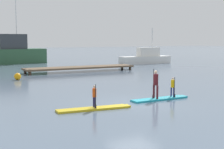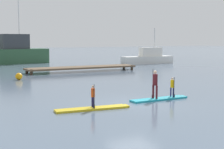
# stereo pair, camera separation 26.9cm
# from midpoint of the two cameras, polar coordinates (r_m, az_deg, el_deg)

# --- Properties ---
(ground_plane) EXTENTS (240.00, 240.00, 0.00)m
(ground_plane) POSITION_cam_midpoint_polar(r_m,az_deg,el_deg) (18.15, 3.97, -4.78)
(ground_plane) COLOR slate
(paddleboard_near) EXTENTS (3.76, 1.01, 0.10)m
(paddleboard_near) POSITION_cam_midpoint_polar(r_m,az_deg,el_deg) (16.31, -2.83, -5.83)
(paddleboard_near) COLOR gold
(paddleboard_near) RESTS_ON ground
(paddler_child_solo) EXTENTS (0.21, 0.39, 1.16)m
(paddler_child_solo) POSITION_cam_midpoint_polar(r_m,az_deg,el_deg) (16.18, -2.78, -3.55)
(paddler_child_solo) COLOR #19194C
(paddler_child_solo) RESTS_ON paddleboard_near
(paddleboard_far) EXTENTS (3.63, 0.70, 0.10)m
(paddleboard_far) POSITION_cam_midpoint_polar(r_m,az_deg,el_deg) (19.09, 8.53, -4.14)
(paddleboard_far) COLOR #1E9EB2
(paddleboard_far) RESTS_ON ground
(paddler_adult) EXTENTS (0.28, 0.50, 1.65)m
(paddler_adult) POSITION_cam_midpoint_polar(r_m,az_deg,el_deg) (18.75, 7.75, -1.36)
(paddler_adult) COLOR #4C1419
(paddler_adult) RESTS_ON paddleboard_far
(paddler_child_front) EXTENTS (0.20, 0.40, 1.15)m
(paddler_child_front) POSITION_cam_midpoint_polar(r_m,az_deg,el_deg) (19.51, 10.64, -1.93)
(paddler_child_front) COLOR #19194C
(paddler_child_front) RESTS_ON paddleboard_far
(fishing_boat_white_large) EXTENTS (12.24, 4.35, 10.58)m
(fishing_boat_white_large) POSITION_cam_midpoint_polar(r_m,az_deg,el_deg) (48.54, -17.42, 3.43)
(fishing_boat_white_large) COLOR #2D5638
(fishing_boat_white_large) RESTS_ON ground
(motor_boat_small_navy) EXTENTS (7.63, 1.97, 4.97)m
(motor_boat_small_navy) POSITION_cam_midpoint_polar(r_m,az_deg,el_deg) (47.07, 6.35, 2.84)
(motor_boat_small_navy) COLOR silver
(motor_boat_small_navy) RESTS_ON ground
(floating_dock) EXTENTS (11.88, 2.35, 0.52)m
(floating_dock) POSITION_cam_midpoint_polar(r_m,az_deg,el_deg) (35.51, -4.91, 1.20)
(floating_dock) COLOR brown
(floating_dock) RESTS_ON ground
(mooring_buoy_mid) EXTENTS (0.58, 0.58, 0.58)m
(mooring_buoy_mid) POSITION_cam_midpoint_polar(r_m,az_deg,el_deg) (29.14, -15.36, -0.31)
(mooring_buoy_mid) COLOR orange
(mooring_buoy_mid) RESTS_ON ground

